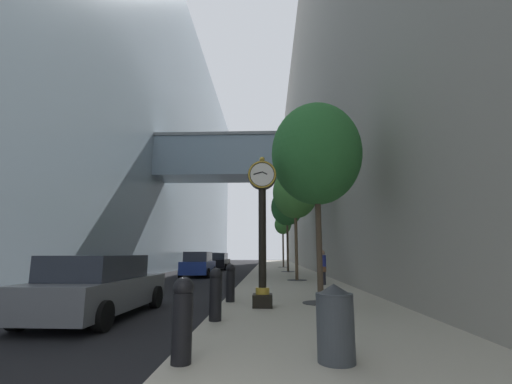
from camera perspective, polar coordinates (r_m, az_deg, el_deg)
ground_plane at (r=29.22m, az=-0.79°, el=-13.31°), size 110.00×110.00×0.00m
sidewalk_right at (r=32.20m, az=4.25°, el=-12.86°), size 5.23×80.00×0.14m
building_block_left at (r=36.88m, az=-19.28°, el=10.30°), size 21.81×80.00×28.35m
building_block_right at (r=36.13m, az=15.59°, el=13.54°), size 9.00×80.00×31.80m
street_clock at (r=9.96m, az=1.05°, el=-5.01°), size 0.84×0.55×4.32m
bollard_nearest at (r=5.15m, az=-12.14°, el=-19.72°), size 0.29×0.29×1.15m
bollard_second at (r=8.08m, az=-6.74°, el=-16.30°), size 0.29×0.29×1.15m
bollard_third at (r=11.05m, az=-4.29°, el=-14.66°), size 0.29×0.29×1.15m
street_tree_near at (r=11.29m, az=9.98°, el=6.19°), size 2.87×2.87×6.29m
street_tree_mid_near at (r=19.94m, az=6.53°, el=-0.19°), size 2.59×2.59×6.41m
street_tree_mid_far at (r=28.74m, az=5.18°, el=-2.57°), size 2.66×2.66×6.79m
street_tree_far at (r=37.46m, az=4.49°, el=-5.53°), size 1.80×1.80×5.57m
trash_bin at (r=5.23m, az=13.03°, el=-20.25°), size 0.53×0.53×1.05m
pedestrian_walking at (r=17.08m, az=11.04°, el=-12.07°), size 0.36×0.47×1.62m
car_black_near at (r=34.81m, az=-6.30°, el=-11.43°), size 2.10×4.34×1.64m
car_blue_mid at (r=24.83m, az=-9.56°, el=-11.82°), size 2.07×4.33×1.71m
car_white_far at (r=40.68m, az=-7.33°, el=-11.19°), size 1.97×4.17×1.68m
car_grey_trailing at (r=9.99m, az=-24.66°, el=-14.14°), size 2.16×4.74×1.56m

